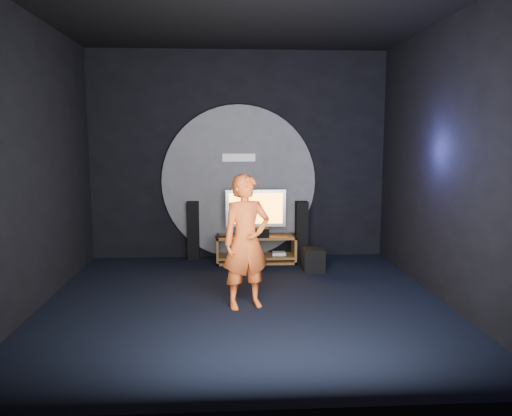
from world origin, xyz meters
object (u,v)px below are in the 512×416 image
(tv, at_px, (256,210))
(player, at_px, (246,242))
(media_console, at_px, (256,251))
(tower_speaker_left, at_px, (193,230))
(tower_speaker_right, at_px, (301,231))
(subwoofer, at_px, (313,260))

(tv, xyz_separation_m, player, (-0.25, -2.27, -0.05))
(media_console, xyz_separation_m, tower_speaker_left, (-1.06, 0.30, 0.30))
(tv, relative_size, tower_speaker_right, 1.00)
(tower_speaker_right, height_order, player, player)
(media_console, xyz_separation_m, subwoofer, (0.84, -0.62, -0.02))
(tower_speaker_right, bearing_deg, tv, -173.22)
(tower_speaker_right, relative_size, subwoofer, 2.79)
(tower_speaker_right, height_order, subwoofer, tower_speaker_right)
(tv, xyz_separation_m, subwoofer, (0.85, -0.69, -0.68))
(tower_speaker_left, relative_size, subwoofer, 2.79)
(subwoofer, relative_size, player, 0.22)
(media_console, height_order, subwoofer, media_console)
(media_console, height_order, tv, tv)
(tower_speaker_right, bearing_deg, subwoofer, -84.89)
(player, bearing_deg, tower_speaker_right, 48.35)
(tower_speaker_right, bearing_deg, tower_speaker_left, 175.62)
(media_console, relative_size, tv, 1.32)
(player, bearing_deg, tv, 65.61)
(media_console, height_order, tower_speaker_right, tower_speaker_right)
(tv, height_order, subwoofer, tv)
(subwoofer, bearing_deg, media_console, 143.53)
(tower_speaker_left, bearing_deg, tv, -12.52)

